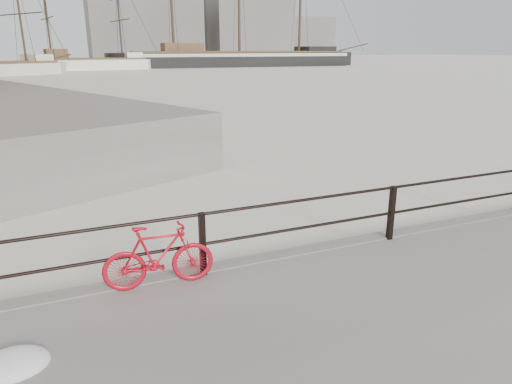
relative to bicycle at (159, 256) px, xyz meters
name	(u,v)px	position (x,y,z in m)	size (l,w,h in m)	color
ground	(382,253)	(4.18, 0.25, -0.83)	(400.00, 400.00, 0.00)	white
guardrail	(391,213)	(4.18, 0.10, 0.02)	(28.00, 0.10, 1.00)	black
bicycle	(159,256)	(0.00, 0.00, 0.00)	(1.58, 0.24, 0.95)	red
barque_black	(240,67)	(33.21, 84.11, -0.83)	(58.50, 19.14, 33.21)	black
schooner_mid	(90,70)	(4.03, 80.41, -0.83)	(25.89, 10.95, 18.89)	white
industrial_west	(144,29)	(24.18, 140.25, 8.17)	(32.00, 18.00, 18.00)	gray
industrial_mid	(247,22)	(59.18, 145.25, 11.17)	(26.00, 20.00, 24.00)	gray
industrial_east	(300,38)	(82.18, 150.25, 6.17)	(20.00, 16.00, 14.00)	gray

